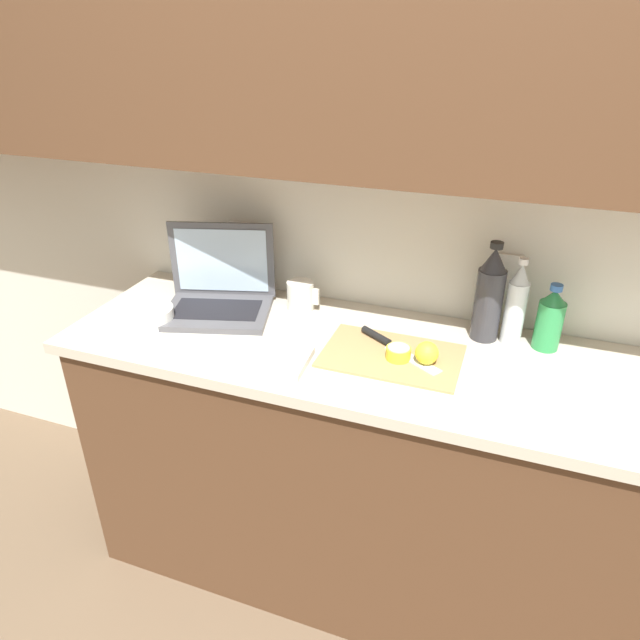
# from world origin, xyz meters

# --- Properties ---
(ground_plane) EXTENTS (12.00, 12.00, 0.00)m
(ground_plane) POSITION_xyz_m (0.00, 0.00, 0.00)
(ground_plane) COLOR brown
(ground_plane) RESTS_ON ground
(wall_back) EXTENTS (5.20, 0.38, 2.60)m
(wall_back) POSITION_xyz_m (-0.00, 0.22, 1.56)
(wall_back) COLOR silver
(wall_back) RESTS_ON ground_plane
(counter_unit) EXTENTS (2.21, 0.59, 0.94)m
(counter_unit) POSITION_xyz_m (0.02, 0.00, 0.48)
(counter_unit) COLOR brown
(counter_unit) RESTS_ON ground_plane
(laptop) EXTENTS (0.40, 0.35, 0.27)m
(laptop) POSITION_xyz_m (-0.72, 0.10, 1.00)
(laptop) COLOR #515156
(laptop) RESTS_ON counter_unit
(cutting_board) EXTENTS (0.39, 0.26, 0.01)m
(cutting_board) POSITION_xyz_m (-0.10, -0.01, 0.94)
(cutting_board) COLOR tan
(cutting_board) RESTS_ON counter_unit
(knife) EXTENTS (0.27, 0.18, 0.02)m
(knife) POSITION_xyz_m (-0.13, 0.04, 0.95)
(knife) COLOR silver
(knife) RESTS_ON cutting_board
(lemon_half_cut) EXTENTS (0.07, 0.07, 0.04)m
(lemon_half_cut) POSITION_xyz_m (-0.08, -0.03, 0.96)
(lemon_half_cut) COLOR yellow
(lemon_half_cut) RESTS_ON cutting_board
(lemon_whole_beside) EXTENTS (0.07, 0.07, 0.07)m
(lemon_whole_beside) POSITION_xyz_m (0.00, -0.03, 0.98)
(lemon_whole_beside) COLOR yellow
(lemon_whole_beside) RESTS_ON cutting_board
(bottle_green_soda) EXTENTS (0.08, 0.08, 0.20)m
(bottle_green_soda) POSITION_xyz_m (0.31, 0.20, 1.03)
(bottle_green_soda) COLOR #2D934C
(bottle_green_soda) RESTS_ON counter_unit
(bottle_oil_tall) EXTENTS (0.06, 0.06, 0.27)m
(bottle_oil_tall) POSITION_xyz_m (0.21, 0.20, 1.06)
(bottle_oil_tall) COLOR silver
(bottle_oil_tall) RESTS_ON counter_unit
(bottle_water_clear) EXTENTS (0.08, 0.08, 0.31)m
(bottle_water_clear) POSITION_xyz_m (0.13, 0.20, 1.08)
(bottle_water_clear) COLOR #333338
(bottle_water_clear) RESTS_ON counter_unit
(measuring_cup) EXTENTS (0.11, 0.09, 0.10)m
(measuring_cup) POSITION_xyz_m (-0.46, 0.19, 0.98)
(measuring_cup) COLOR silver
(measuring_cup) RESTS_ON counter_unit
(bowl_white) EXTENTS (0.14, 0.14, 0.05)m
(bowl_white) POSITION_xyz_m (-0.87, -0.07, 0.96)
(bowl_white) COLOR white
(bowl_white) RESTS_ON counter_unit
(dish_towel) EXTENTS (0.23, 0.17, 0.02)m
(dish_towel) POSITION_xyz_m (-0.42, -0.16, 0.95)
(dish_towel) COLOR silver
(dish_towel) RESTS_ON counter_unit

